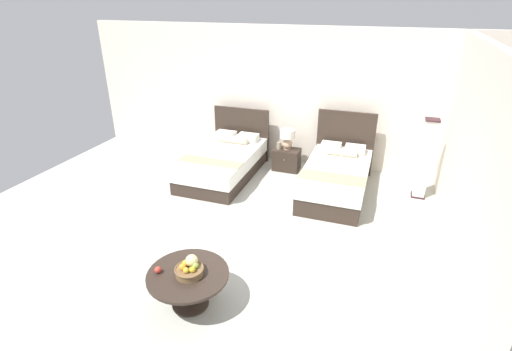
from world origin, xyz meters
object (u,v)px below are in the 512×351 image
Objects in this scene: nightstand at (287,159)px; bed_near_corner at (336,176)px; loose_apple at (158,270)px; bed_near_window at (224,162)px; vase at (279,146)px; floor_lamp_corner at (425,159)px; fruit_bowl at (190,268)px; table_lamp at (288,137)px; coffee_table at (188,280)px.

bed_near_corner is at bearing -31.70° from nightstand.
loose_apple is (-1.51, -3.62, 0.18)m from bed_near_corner.
bed_near_window is 1.20m from vase.
floor_lamp_corner is (1.48, 0.35, 0.41)m from bed_near_corner.
fruit_bowl is 0.23× the size of floor_lamp_corner.
floor_lamp_corner reaches higher than table_lamp.
floor_lamp_corner is (2.62, -0.38, 0.03)m from table_lamp.
nightstand is 0.37× the size of floor_lamp_corner.
bed_near_corner reaches higher than fruit_bowl.
nightstand is 3.50× the size of vase.
bed_near_window reaches higher than fruit_bowl.
floor_lamp_corner is (3.76, 0.35, 0.43)m from bed_near_window.
floor_lamp_corner is (2.63, 3.86, 0.20)m from fruit_bowl.
coffee_table is at bearing -88.22° from vase.
table_lamp is at bearing 20.14° from vase.
bed_near_corner is at bearing 71.43° from coffee_table.
floor_lamp_corner is at bearing 53.00° from loose_apple.
bed_near_window reaches higher than coffee_table.
nightstand is at bearing 89.91° from fruit_bowl.
fruit_bowl is at bearing -108.19° from bed_near_corner.
bed_near_window is 4.04× the size of nightstand.
table_lamp is at bearing 147.58° from bed_near_corner.
bed_near_corner is 1.44× the size of floor_lamp_corner.
coffee_table is at bearing 17.53° from loose_apple.
table_lamp is at bearing 32.82° from bed_near_window.
coffee_table is 2.84× the size of fruit_bowl.
floor_lamp_corner reaches higher than bed_near_window.
table_lamp is 0.44× the size of coffee_table.
table_lamp is 4.25m from coffee_table.
table_lamp is at bearing 171.73° from floor_lamp_corner.
floor_lamp_corner is at bearing 55.45° from coffee_table.
nightstand is 0.57× the size of coffee_table.
bed_near_window is 1.34m from nightstand.
fruit_bowl is at bearing 7.58° from coffee_table.
fruit_bowl reaches higher than vase.
coffee_table is (-1.18, -3.51, 0.04)m from bed_near_corner.
nightstand is 0.48m from table_lamp.
nightstand is 6.68× the size of loose_apple.
vase is at bearing 91.78° from coffee_table.
fruit_bowl is (1.13, -3.51, 0.23)m from bed_near_window.
table_lamp is (0.00, 0.02, 0.48)m from nightstand.
table_lamp is 4.24m from fruit_bowl.
loose_apple is at bearing -163.20° from fruit_bowl.
bed_near_window is 1.41m from table_lamp.
nightstand is at bearing -90.00° from table_lamp.
bed_near_window reaches higher than nightstand.
coffee_table is (0.13, -4.18, -0.17)m from vase.
bed_near_window is 1.49× the size of floor_lamp_corner.
bed_near_window is at bearing 102.01° from loose_apple.
bed_near_corner is at bearing 71.81° from fruit_bowl.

